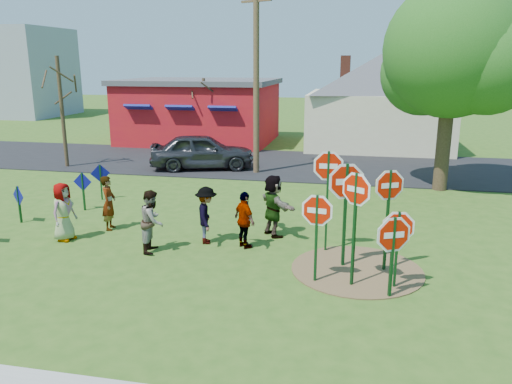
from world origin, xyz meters
TOP-DOWN VIEW (x-y plane):
  - ground at (0.00, 0.00)m, footprint 120.00×120.00m
  - road at (0.00, 11.50)m, footprint 120.00×7.50m
  - dirt_patch at (4.50, -1.00)m, footprint 3.20×3.20m
  - red_building at (-5.50, 17.99)m, footprint 9.40×7.69m
  - cream_house at (5.50, 18.00)m, footprint 9.40×9.40m
  - distant_building at (-28.00, 30.00)m, footprint 10.00×8.00m
  - stop_sign_a at (3.55, -1.85)m, footprint 0.97×0.18m
  - stop_sign_b at (3.65, 0.16)m, footprint 1.06×0.08m
  - stop_sign_c at (4.38, -1.89)m, footprint 0.83×0.58m
  - stop_sign_d at (5.14, -0.87)m, footprint 0.90×0.45m
  - stop_sign_e at (5.20, -2.32)m, footprint 0.96×0.46m
  - stop_sign_f at (5.33, -1.81)m, footprint 0.96×0.13m
  - stop_sign_g at (4.15, -0.80)m, footprint 1.14×0.42m
  - blue_diamond_b at (-5.97, 0.70)m, footprint 0.58×0.33m
  - blue_diamond_c at (-4.71, 2.35)m, footprint 0.66×0.06m
  - blue_diamond_d at (-4.80, 3.73)m, footprint 0.61×0.36m
  - person_a at (-3.69, -0.45)m, footprint 0.66×0.89m
  - person_b at (-2.89, 0.68)m, footprint 0.51×0.67m
  - person_c at (-0.88, -0.76)m, footprint 0.73×0.89m
  - person_d at (0.34, 0.12)m, footprint 0.87×1.17m
  - person_e at (1.47, -0.04)m, footprint 0.92×0.93m
  - person_f at (2.07, 1.10)m, footprint 1.46×1.66m
  - suv at (-2.78, 9.68)m, footprint 5.19×3.24m
  - utility_pole at (-0.11, 9.35)m, footprint 1.96×0.89m
  - leafy_tree at (7.80, 7.79)m, footprint 5.58×5.09m
  - bare_tree_west at (-9.38, 8.86)m, footprint 1.80×1.80m
  - bare_tree_east at (-4.22, 14.76)m, footprint 1.80×1.80m

SIDE VIEW (x-z plane):
  - ground at x=0.00m, z-range 0.00..0.00m
  - dirt_patch at x=4.50m, z-range 0.00..0.03m
  - road at x=0.00m, z-range 0.00..0.04m
  - blue_diamond_b at x=-5.97m, z-range 0.14..1.33m
  - person_e at x=1.47m, z-range 0.00..1.58m
  - person_d at x=0.34m, z-range 0.00..1.62m
  - blue_diamond_c at x=-4.71m, z-range 0.16..1.49m
  - blue_diamond_d at x=-4.80m, z-range 0.16..1.50m
  - person_b at x=-2.89m, z-range 0.00..1.66m
  - person_a at x=-3.69m, z-range 0.00..1.68m
  - person_c at x=-0.88m, z-range 0.00..1.68m
  - suv at x=-2.78m, z-range 0.04..1.69m
  - person_f at x=2.07m, z-range 0.00..1.82m
  - stop_sign_e at x=5.20m, z-range 0.32..2.28m
  - stop_sign_f at x=5.33m, z-range 0.37..2.28m
  - stop_sign_a at x=3.55m, z-range 0.42..2.63m
  - stop_sign_d at x=5.14m, z-range 0.59..3.23m
  - stop_sign_g at x=4.15m, z-range 0.53..3.30m
  - stop_sign_c at x=4.38m, z-range 0.57..3.33m
  - red_building at x=-5.50m, z-range 0.02..3.92m
  - stop_sign_b at x=3.65m, z-range 0.65..3.51m
  - bare_tree_east at x=-4.22m, z-range 0.60..4.67m
  - cream_house at x=5.50m, z-range -0.33..6.17m
  - bare_tree_west at x=-9.38m, z-range 0.77..5.99m
  - distant_building at x=-28.00m, z-range 0.00..8.00m
  - utility_pole at x=-0.11m, z-range 0.22..8.70m
  - leafy_tree at x=7.80m, z-range 1.14..9.08m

